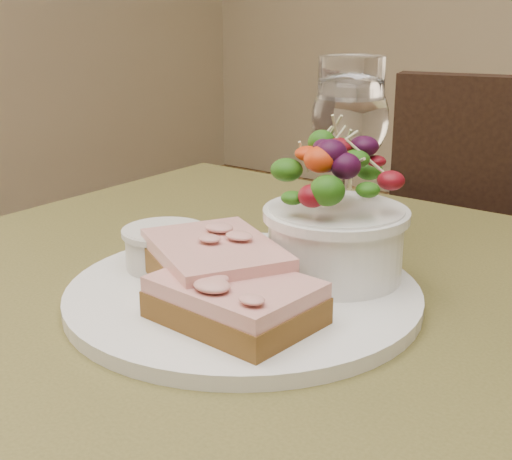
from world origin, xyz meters
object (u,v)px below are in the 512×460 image
Objects in this scene: salad_bowl at (336,210)px; ramekin at (165,246)px; cafe_table at (254,425)px; sandwich_front at (235,300)px; wine_glass at (350,125)px; dinner_plate at (243,294)px; sandwich_back at (215,263)px.

ramekin is at bearing -151.90° from salad_bowl.
cafe_table is 11.39× the size of ramekin.
sandwich_front is 0.25m from wine_glass.
dinner_plate is 2.40× the size of sandwich_front.
ramekin reaches higher than sandwich_front.
sandwich_front is (0.03, -0.05, 0.02)m from dinner_plate.
cafe_table is 6.53× the size of sandwich_front.
sandwich_back is (-0.01, -0.02, 0.03)m from dinner_plate.
sandwich_back is 0.07m from ramekin.
cafe_table is at bearing -35.80° from dinner_plate.
sandwich_back reaches higher than ramekin.
wine_glass is at bearing 117.41° from sandwich_back.
wine_glass reaches higher than sandwich_front.
sandwich_front is 1.74× the size of ramekin.
dinner_plate is 1.68× the size of wine_glass.
sandwich_front is 0.13m from ramekin.
dinner_plate is 0.21m from wine_glass.
sandwich_back is 1.21× the size of salad_bowl.
dinner_plate is at bearing 126.86° from sandwich_front.
sandwich_back is at bearing 148.99° from sandwich_front.
dinner_plate is at bearing -87.89° from wine_glass.
sandwich_front is 0.13m from salad_bowl.
sandwich_back reaches higher than sandwich_front.
sandwich_front is at bearing -96.19° from salad_bowl.
sandwich_back is (-0.05, 0.03, 0.01)m from sandwich_front.
wine_glass reaches higher than ramekin.
dinner_plate is 0.04m from sandwich_back.
cafe_table is 0.14m from sandwich_back.
cafe_table is at bearing -7.26° from ramekin.
ramekin is at bearing 161.55° from sandwich_front.
cafe_table is 2.72× the size of dinner_plate.
cafe_table is at bearing -81.26° from wine_glass.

